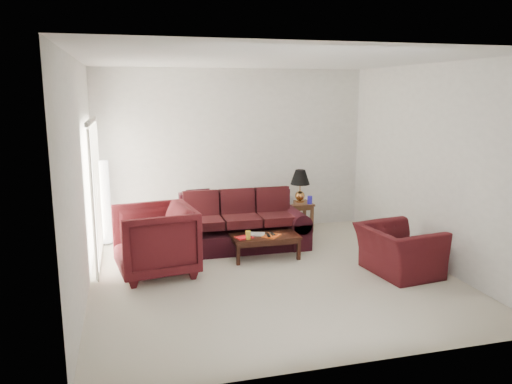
# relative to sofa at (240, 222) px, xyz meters

# --- Properties ---
(floor) EXTENTS (5.00, 5.00, 0.00)m
(floor) POSITION_rel_sofa_xyz_m (0.15, -1.33, -0.46)
(floor) COLOR beige
(floor) RESTS_ON ground
(blinds) EXTENTS (0.10, 2.00, 2.16)m
(blinds) POSITION_rel_sofa_xyz_m (-2.27, -0.03, 0.62)
(blinds) COLOR silver
(blinds) RESTS_ON ground
(sofa) EXTENTS (2.27, 1.04, 0.92)m
(sofa) POSITION_rel_sofa_xyz_m (0.00, 0.00, 0.00)
(sofa) COLOR black
(sofa) RESTS_ON ground
(throw_pillow) EXTENTS (0.42, 0.23, 0.42)m
(throw_pillow) POSITION_rel_sofa_xyz_m (-0.59, 0.68, 0.25)
(throw_pillow) COLOR black
(throw_pillow) RESTS_ON sofa
(end_table) EXTENTS (0.52, 0.52, 0.53)m
(end_table) POSITION_rel_sofa_xyz_m (1.32, 0.82, -0.19)
(end_table) COLOR #4D291A
(end_table) RESTS_ON ground
(table_lamp) EXTENTS (0.46, 0.46, 0.61)m
(table_lamp) POSITION_rel_sofa_xyz_m (1.37, 0.87, 0.38)
(table_lamp) COLOR #B07137
(table_lamp) RESTS_ON end_table
(clock) EXTENTS (0.14, 0.08, 0.13)m
(clock) POSITION_rel_sofa_xyz_m (1.11, 0.73, 0.14)
(clock) COLOR #B3B2B7
(clock) RESTS_ON end_table
(blue_canister) EXTENTS (0.10, 0.10, 0.15)m
(blue_canister) POSITION_rel_sofa_xyz_m (1.49, 0.67, 0.15)
(blue_canister) COLOR #241CBB
(blue_canister) RESTS_ON end_table
(picture_frame) EXTENTS (0.15, 0.17, 0.05)m
(picture_frame) POSITION_rel_sofa_xyz_m (1.20, 1.06, 0.15)
(picture_frame) COLOR #AEAEB2
(picture_frame) RESTS_ON end_table
(floor_lamp) EXTENTS (0.28, 0.28, 1.46)m
(floor_lamp) POSITION_rel_sofa_xyz_m (-2.18, 0.85, 0.27)
(floor_lamp) COLOR white
(floor_lamp) RESTS_ON ground
(armchair_left) EXTENTS (1.24, 1.21, 1.00)m
(armchair_left) POSITION_rel_sofa_xyz_m (-1.45, -0.86, 0.04)
(armchair_left) COLOR #400E12
(armchair_left) RESTS_ON ground
(armchair_right) EXTENTS (1.06, 1.17, 0.69)m
(armchair_right) POSITION_rel_sofa_xyz_m (1.94, -1.73, -0.11)
(armchair_right) COLOR #3B0D11
(armchair_right) RESTS_ON ground
(coffee_table) EXTENTS (1.06, 0.53, 0.37)m
(coffee_table) POSITION_rel_sofa_xyz_m (0.27, -0.58, -0.27)
(coffee_table) COLOR black
(coffee_table) RESTS_ON ground
(magazine_red) EXTENTS (0.29, 0.25, 0.01)m
(magazine_red) POSITION_rel_sofa_xyz_m (-0.08, -0.64, -0.08)
(magazine_red) COLOR #B71217
(magazine_red) RESTS_ON coffee_table
(magazine_white) EXTENTS (0.33, 0.29, 0.02)m
(magazine_white) POSITION_rel_sofa_xyz_m (0.14, -0.51, -0.08)
(magazine_white) COLOR beige
(magazine_white) RESTS_ON coffee_table
(magazine_orange) EXTENTS (0.35, 0.35, 0.02)m
(magazine_orange) POSITION_rel_sofa_xyz_m (0.35, -0.66, -0.08)
(magazine_orange) COLOR #DF551A
(magazine_orange) RESTS_ON coffee_table
(remote_a) EXTENTS (0.07, 0.16, 0.02)m
(remote_a) POSITION_rel_sofa_xyz_m (0.29, -0.68, -0.06)
(remote_a) COLOR black
(remote_a) RESTS_ON coffee_table
(remote_b) EXTENTS (0.06, 0.16, 0.02)m
(remote_b) POSITION_rel_sofa_xyz_m (0.38, -0.61, -0.06)
(remote_b) COLOR black
(remote_b) RESTS_ON coffee_table
(yellow_glass) EXTENTS (0.10, 0.10, 0.13)m
(yellow_glass) POSITION_rel_sofa_xyz_m (-0.04, -0.72, -0.02)
(yellow_glass) COLOR gold
(yellow_glass) RESTS_ON coffee_table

